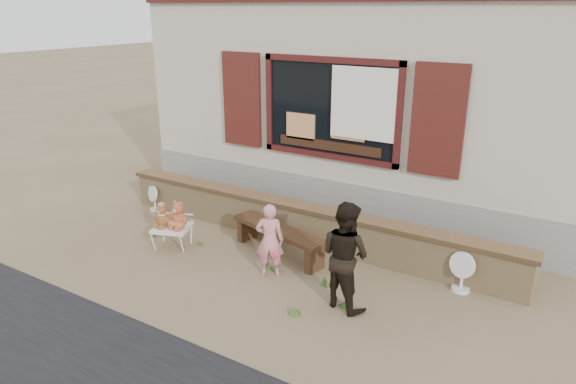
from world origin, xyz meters
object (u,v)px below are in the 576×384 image
Objects in this scene: bench at (279,235)px; teddy_bear_left at (162,215)px; teddy_bear_right at (179,214)px; child at (270,240)px; adult at (345,255)px; folding_chair at (172,229)px.

teddy_bear_left is (-1.74, -0.71, 0.22)m from bench.
bench is at bearing 1.24° from teddy_bear_right.
teddy_bear_right is at bearing -26.25° from child.
adult is at bearing -24.77° from teddy_bear_right.
bench is at bearing -94.23° from child.
child is (1.72, -0.02, -0.03)m from teddy_bear_right.
teddy_bear_left reaches higher than folding_chair.
adult is at bearing -22.69° from teddy_bear_left.
teddy_bear_right is at bearing -0.00° from folding_chair.
teddy_bear_right reaches higher than teddy_bear_left.
bench is 1.74m from adult.
child reaches higher than bench.
child is (0.24, -0.62, 0.22)m from bench.
bench is 1.24× the size of adult.
teddy_bear_right is at bearing 12.85° from adult.
folding_chair is (-1.61, -0.66, -0.01)m from bench.
adult is (1.25, -0.17, 0.17)m from child.
child is at bearing -18.66° from teddy_bear_left.
teddy_bear_right is (0.13, 0.05, 0.26)m from folding_chair.
folding_chair is 0.64× the size of child.
adult reaches higher than bench.
adult is (3.10, -0.14, 0.40)m from folding_chair.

